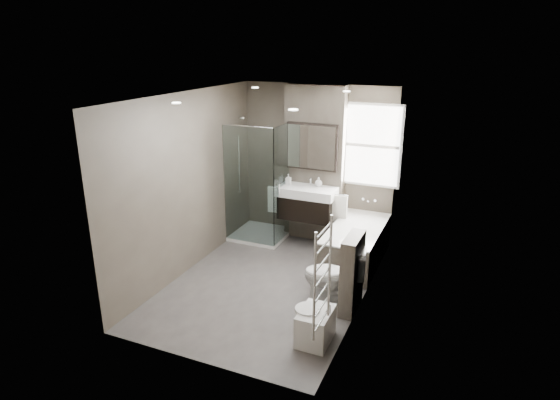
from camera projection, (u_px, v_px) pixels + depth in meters
The scene contains 15 objects.
room at pixel (271, 195), 6.22m from camera, with size 2.70×3.90×2.70m.
vanity_pier at pixel (315, 164), 7.77m from camera, with size 1.00×0.25×2.60m, color #4E473E.
vanity at pixel (307, 202), 7.64m from camera, with size 0.95×0.47×0.66m.
mirror_cabinet at pixel (312, 147), 7.52m from camera, with size 0.86×0.08×0.76m.
towel_left at pixel (275, 200), 7.84m from camera, with size 0.24×0.06×0.44m, color white.
towel_right at pixel (340, 209), 7.43m from camera, with size 0.24×0.06×0.44m, color white.
shower_enclosure at pixel (263, 212), 7.94m from camera, with size 0.90×0.90×2.00m.
bathtub at pixel (356, 243), 7.15m from camera, with size 0.75×1.60×0.57m.
window at pixel (371, 146), 7.40m from camera, with size 0.98×0.06×1.33m.
toilet at pixel (334, 276), 5.98m from camera, with size 0.44×0.77×0.78m, color white.
cistern_box at pixel (352, 273), 5.81m from camera, with size 0.19×0.55×1.00m.
bidet at pixel (315, 325), 5.27m from camera, with size 0.41×0.48×0.50m.
towel_radiator at pixel (322, 277), 4.42m from camera, with size 0.03×0.49×1.10m.
soap_bottle_a at pixel (288, 179), 7.69m from camera, with size 0.08×0.08×0.17m, color white.
soap_bottle_b at pixel (319, 182), 7.59m from camera, with size 0.12×0.12×0.15m, color white.
Camera 1 is at (2.43, -5.39, 3.23)m, focal length 30.00 mm.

